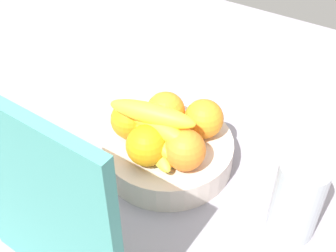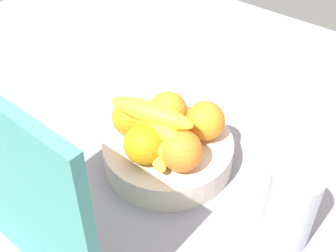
# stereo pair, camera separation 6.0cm
# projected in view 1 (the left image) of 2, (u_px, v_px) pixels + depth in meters

# --- Properties ---
(ground_plane) EXTENTS (1.80, 1.40, 0.03)m
(ground_plane) POSITION_uv_depth(u_px,v_px,m) (184.00, 163.00, 0.96)
(ground_plane) COLOR gray
(fruit_bowl) EXTENTS (0.26, 0.26, 0.06)m
(fruit_bowl) POSITION_uv_depth(u_px,v_px,m) (168.00, 152.00, 0.93)
(fruit_bowl) COLOR beige
(fruit_bowl) RESTS_ON ground_plane
(orange_front_left) EXTENTS (0.08, 0.08, 0.08)m
(orange_front_left) POSITION_uv_depth(u_px,v_px,m) (204.00, 119.00, 0.90)
(orange_front_left) COLOR orange
(orange_front_left) RESTS_ON fruit_bowl
(orange_front_right) EXTENTS (0.08, 0.08, 0.08)m
(orange_front_right) POSITION_uv_depth(u_px,v_px,m) (166.00, 111.00, 0.91)
(orange_front_right) COLOR orange
(orange_front_right) RESTS_ON fruit_bowl
(orange_center) EXTENTS (0.08, 0.08, 0.08)m
(orange_center) POSITION_uv_depth(u_px,v_px,m) (130.00, 120.00, 0.89)
(orange_center) COLOR orange
(orange_center) RESTS_ON fruit_bowl
(orange_back_left) EXTENTS (0.08, 0.08, 0.08)m
(orange_back_left) POSITION_uv_depth(u_px,v_px,m) (147.00, 145.00, 0.84)
(orange_back_left) COLOR orange
(orange_back_left) RESTS_ON fruit_bowl
(orange_back_right) EXTENTS (0.08, 0.08, 0.08)m
(orange_back_right) POSITION_uv_depth(u_px,v_px,m) (185.00, 150.00, 0.83)
(orange_back_right) COLOR orange
(orange_back_right) RESTS_ON fruit_bowl
(banana_bunch) EXTENTS (0.19, 0.13, 0.11)m
(banana_bunch) POSITION_uv_depth(u_px,v_px,m) (151.00, 128.00, 0.86)
(banana_bunch) COLOR gold
(banana_bunch) RESTS_ON fruit_bowl
(cutting_board) EXTENTS (0.28, 0.03, 0.36)m
(cutting_board) POSITION_uv_depth(u_px,v_px,m) (42.00, 210.00, 0.63)
(cutting_board) COLOR teal
(cutting_board) RESTS_ON ground_plane
(thermos_tumbler) EXTENTS (0.08, 0.08, 0.16)m
(thermos_tumbler) POSITION_uv_depth(u_px,v_px,m) (297.00, 199.00, 0.77)
(thermos_tumbler) COLOR #B6BFC6
(thermos_tumbler) RESTS_ON ground_plane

